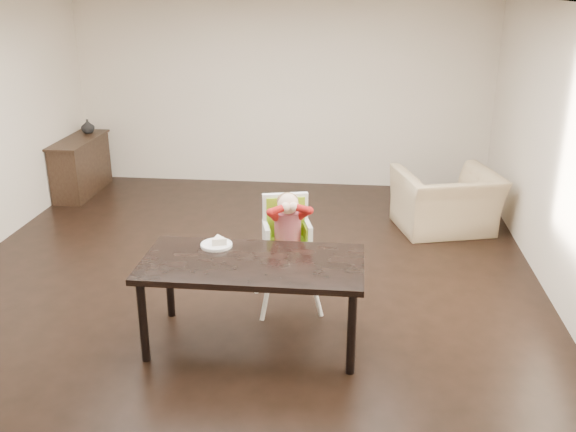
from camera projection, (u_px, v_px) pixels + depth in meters
name	position (u px, v px, depth m)	size (l,w,h in m)	color
ground	(242.00, 285.00, 6.44)	(7.00, 7.00, 0.00)	black
room_walls	(236.00, 101.00, 5.79)	(6.02, 7.02, 2.71)	beige
dining_table	(252.00, 270.00, 5.21)	(1.80, 0.90, 0.75)	black
high_chair	(287.00, 226.00, 5.83)	(0.56, 0.56, 1.11)	white
plate	(217.00, 243.00, 5.46)	(0.30, 0.30, 0.08)	white
armchair	(447.00, 192.00, 7.69)	(1.14, 0.74, 0.99)	tan
sideboard	(81.00, 166.00, 9.10)	(0.44, 1.26, 0.79)	black
vase	(88.00, 126.00, 9.27)	(0.19, 0.20, 0.19)	#99999E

